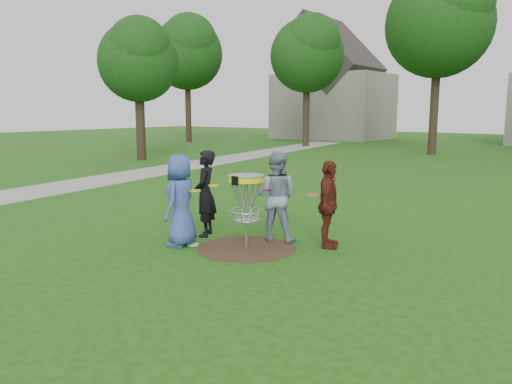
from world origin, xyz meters
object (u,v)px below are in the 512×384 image
Objects in this scene: player_black at (205,194)px; player_grey at (276,196)px; disc_golf_basket at (246,193)px; player_blue at (181,200)px; player_maroon at (328,205)px.

player_grey reaches higher than player_black.
player_black is 1.24× the size of disc_golf_basket.
disc_golf_basket is (1.22, -0.29, 0.17)m from player_black.
player_grey is (1.33, 0.51, 0.01)m from player_black.
player_blue reaches higher than disc_golf_basket.
player_black reaches higher than disc_golf_basket.
player_blue is at bearing -155.78° from disc_golf_basket.
player_grey is (1.23, 1.31, 0.02)m from player_blue.
disc_golf_basket is (1.12, 0.51, 0.18)m from player_blue.
player_grey is 0.82m from disc_golf_basket.
player_maroon is at bearing 106.69° from player_blue.
player_maroon is 1.50m from disc_golf_basket.
player_grey is at bearing 81.83° from player_black.
player_blue is 0.98× the size of player_grey.
player_black is 1.07× the size of player_maroon.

